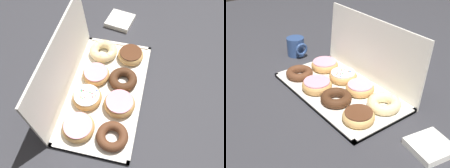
# 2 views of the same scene
# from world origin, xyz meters

# --- Properties ---
(ground_plane) EXTENTS (3.00, 3.00, 0.00)m
(ground_plane) POSITION_xyz_m (0.00, 0.00, 0.00)
(ground_plane) COLOR #333338
(donut_box) EXTENTS (0.53, 0.28, 0.01)m
(donut_box) POSITION_xyz_m (0.00, 0.00, 0.01)
(donut_box) COLOR silver
(donut_box) RESTS_ON ground
(box_lid_open) EXTENTS (0.53, 0.03, 0.26)m
(box_lid_open) POSITION_xyz_m (0.00, 0.16, 0.13)
(box_lid_open) COLOR silver
(box_lid_open) RESTS_ON ground
(chocolate_cake_ring_donut_0) EXTENTS (0.11, 0.11, 0.03)m
(chocolate_cake_ring_donut_0) POSITION_xyz_m (-0.19, -0.07, 0.03)
(chocolate_cake_ring_donut_0) COLOR #59331E
(chocolate_cake_ring_donut_0) RESTS_ON donut_box
(pink_frosted_donut_1) EXTENTS (0.12, 0.12, 0.04)m
(pink_frosted_donut_1) POSITION_xyz_m (-0.06, -0.06, 0.03)
(pink_frosted_donut_1) COLOR tan
(pink_frosted_donut_1) RESTS_ON donut_box
(chocolate_cake_ring_donut_2) EXTENTS (0.11, 0.11, 0.04)m
(chocolate_cake_ring_donut_2) POSITION_xyz_m (0.05, -0.05, 0.03)
(chocolate_cake_ring_donut_2) COLOR #472816
(chocolate_cake_ring_donut_2) RESTS_ON donut_box
(chocolate_frosted_donut_3) EXTENTS (0.11, 0.11, 0.04)m
(chocolate_frosted_donut_3) POSITION_xyz_m (0.19, -0.06, 0.03)
(chocolate_frosted_donut_3) COLOR tan
(chocolate_frosted_donut_3) RESTS_ON donut_box
(pink_frosted_donut_4) EXTENTS (0.12, 0.12, 0.04)m
(pink_frosted_donut_4) POSITION_xyz_m (-0.18, 0.06, 0.03)
(pink_frosted_donut_4) COLOR tan
(pink_frosted_donut_4) RESTS_ON donut_box
(sprinkle_donut_5) EXTENTS (0.11, 0.11, 0.04)m
(sprinkle_donut_5) POSITION_xyz_m (-0.06, 0.06, 0.03)
(sprinkle_donut_5) COLOR tan
(sprinkle_donut_5) RESTS_ON donut_box
(pink_frosted_donut_6) EXTENTS (0.11, 0.11, 0.04)m
(pink_frosted_donut_6) POSITION_xyz_m (0.06, 0.06, 0.03)
(pink_frosted_donut_6) COLOR tan
(pink_frosted_donut_6) RESTS_ON donut_box
(cruller_donut_7) EXTENTS (0.12, 0.12, 0.04)m
(cruller_donut_7) POSITION_xyz_m (0.18, 0.06, 0.03)
(cruller_donut_7) COLOR beige
(cruller_donut_7) RESTS_ON donut_box
(coffee_mug) EXTENTS (0.10, 0.08, 0.09)m
(coffee_mug) POSITION_xyz_m (-0.39, 0.04, 0.05)
(coffee_mug) COLOR navy
(coffee_mug) RESTS_ON ground
(napkin_stack) EXTENTS (0.14, 0.14, 0.02)m
(napkin_stack) POSITION_xyz_m (0.41, 0.03, 0.01)
(napkin_stack) COLOR white
(napkin_stack) RESTS_ON ground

